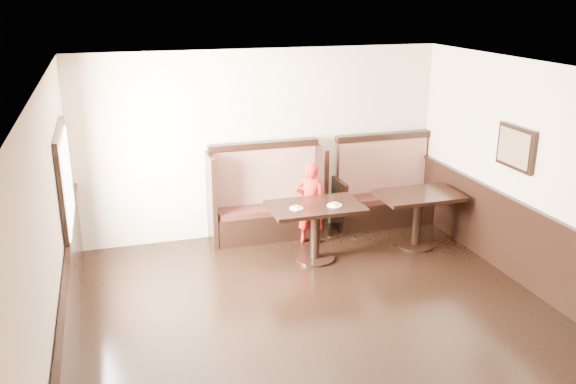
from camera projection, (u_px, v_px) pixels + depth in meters
name	position (u px, v px, depth m)	size (l,w,h in m)	color
ground	(348.00, 351.00, 6.38)	(7.00, 7.00, 0.00)	black
room_shell	(313.00, 285.00, 6.34)	(7.00, 7.00, 7.00)	beige
booth_main	(266.00, 203.00, 9.21)	(1.75, 0.72, 1.45)	black
booth_neighbor	(384.00, 194.00, 9.76)	(1.65, 0.72, 1.45)	black
table_main	(315.00, 218.00, 8.34)	(1.27, 0.80, 0.81)	black
table_neighbor	(418.00, 207.00, 8.81)	(1.17, 0.77, 0.81)	black
child	(310.00, 203.00, 8.93)	(0.46, 0.30, 1.25)	#B11812
pizza_plate_left	(296.00, 208.00, 8.15)	(0.19, 0.19, 0.03)	white
pizza_plate_right	(335.00, 205.00, 8.26)	(0.21, 0.21, 0.04)	white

